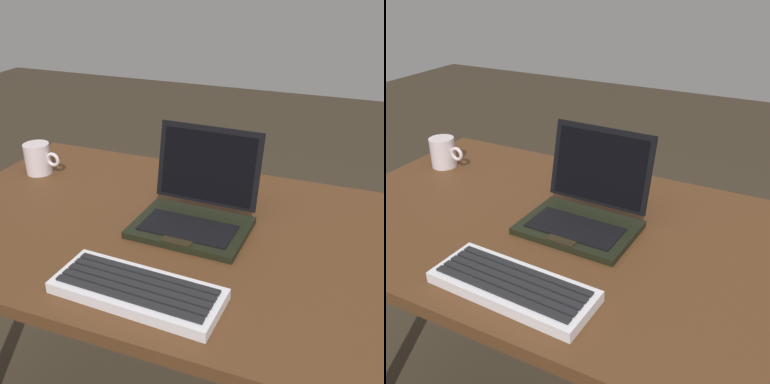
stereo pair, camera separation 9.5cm
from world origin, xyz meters
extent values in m
cube|color=#503018|center=(0.00, 0.00, 0.70)|extent=(1.34, 0.71, 0.03)
cylinder|color=black|center=(-0.62, 0.30, 0.34)|extent=(0.05, 0.05, 0.68)
cube|color=black|center=(-0.04, 0.00, 0.72)|extent=(0.26, 0.19, 0.02)
cube|color=black|center=(-0.04, -0.02, 0.73)|extent=(0.21, 0.10, 0.00)
cube|color=black|center=(-0.05, -0.07, 0.73)|extent=(0.07, 0.03, 0.00)
cube|color=black|center=(-0.04, 0.10, 0.83)|extent=(0.25, 0.06, 0.18)
cube|color=black|center=(-0.04, 0.10, 0.83)|extent=(0.23, 0.05, 0.16)
cube|color=silver|center=(-0.04, 0.10, 0.83)|extent=(0.21, 0.01, 0.01)
cube|color=silver|center=(-0.05, -0.24, 0.72)|extent=(0.32, 0.13, 0.02)
cube|color=black|center=(-0.05, -0.28, 0.74)|extent=(0.29, 0.03, 0.00)
cube|color=black|center=(-0.05, -0.26, 0.74)|extent=(0.29, 0.03, 0.00)
cube|color=black|center=(-0.05, -0.24, 0.74)|extent=(0.29, 0.03, 0.00)
cube|color=black|center=(-0.05, -0.23, 0.74)|extent=(0.29, 0.03, 0.00)
cube|color=black|center=(-0.05, -0.21, 0.74)|extent=(0.29, 0.03, 0.00)
cylinder|color=silver|center=(-0.56, 0.14, 0.76)|extent=(0.07, 0.07, 0.09)
torus|color=silver|center=(-0.51, 0.14, 0.76)|extent=(0.04, 0.01, 0.04)
camera|label=1|loc=(0.28, -0.83, 1.26)|focal=43.14mm
camera|label=2|loc=(0.36, -0.79, 1.26)|focal=43.14mm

